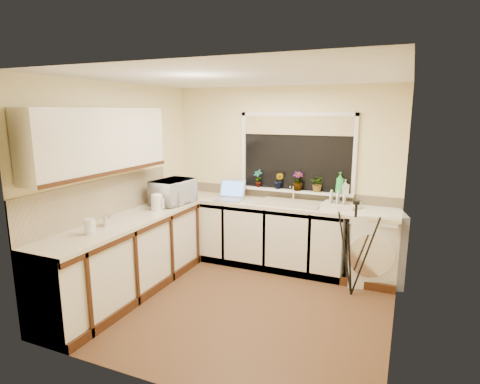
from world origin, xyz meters
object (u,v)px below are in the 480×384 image
soap_bottle_green (340,183)px  soap_bottle_clear (345,187)px  plant_b (279,181)px  plant_c (298,181)px  washing_machine (374,246)px  cup_back (357,206)px  tripod (354,249)px  microwave (173,192)px  plant_d (318,184)px  cup_left (109,220)px  plant_a (258,178)px  dish_rack (339,206)px  kettle (157,203)px  laptop (231,194)px  glass_jug (90,227)px  steel_jar (107,220)px

soap_bottle_green → soap_bottle_clear: (0.07, 0.01, -0.05)m
soap_bottle_green → soap_bottle_clear: 0.08m
plant_b → plant_c: bearing=0.2°
washing_machine → cup_back: cup_back is taller
plant_c → soap_bottle_green: size_ratio=0.91×
tripod → microwave: (-2.35, -0.09, 0.49)m
plant_d → cup_left: 2.70m
plant_a → plant_c: bearing=-2.3°
washing_machine → dish_rack: 0.65m
microwave → cup_back: bearing=-69.5°
plant_c → kettle: bearing=-141.2°
laptop → cup_left: laptop is taller
soap_bottle_clear → soap_bottle_green: bearing=-173.1°
kettle → tripod: size_ratio=0.17×
plant_a → plant_b: plant_a is taller
soap_bottle_green → cup_left: bearing=-138.1°
plant_c → tripod: bearing=-39.0°
washing_machine → plant_c: 1.28m
cup_left → washing_machine: bearing=33.6°
plant_b → soap_bottle_clear: (0.90, 0.02, -0.02)m
laptop → glass_jug: 2.11m
dish_rack → plant_b: plant_b is taller
cup_back → cup_left: bearing=-143.9°
kettle → plant_d: 2.13m
kettle → cup_left: size_ratio=1.90×
plant_d → glass_jug: bearing=-128.0°
glass_jug → plant_a: (0.93, 2.30, 0.20)m
washing_machine → tripod: (-0.18, -0.53, 0.11)m
dish_rack → plant_c: size_ratio=1.59×
tripod → steel_jar: 2.78m
glass_jug → plant_d: size_ratio=0.72×
dish_rack → soap_bottle_clear: size_ratio=2.14×
microwave → soap_bottle_green: size_ratio=2.03×
tripod → plant_d: size_ratio=5.18×
tripod → soap_bottle_clear: (-0.24, 0.72, 0.58)m
laptop → microwave: microwave is taller
steel_jar → microwave: microwave is taller
kettle → plant_b: 1.70m
cup_back → tripod: bearing=-84.0°
washing_machine → glass_jug: size_ratio=5.80×
plant_b → kettle: bearing=-135.5°
glass_jug → plant_a: size_ratio=0.64×
plant_d → cup_back: (0.54, -0.18, -0.21)m
kettle → plant_c: 1.90m
glass_jug → soap_bottle_green: size_ratio=0.55×
soap_bottle_green → steel_jar: bearing=-136.9°
dish_rack → cup_back: size_ratio=3.59×
soap_bottle_clear → steel_jar: bearing=-137.7°
kettle → laptop: bearing=57.9°
steel_jar → plant_d: size_ratio=0.56×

